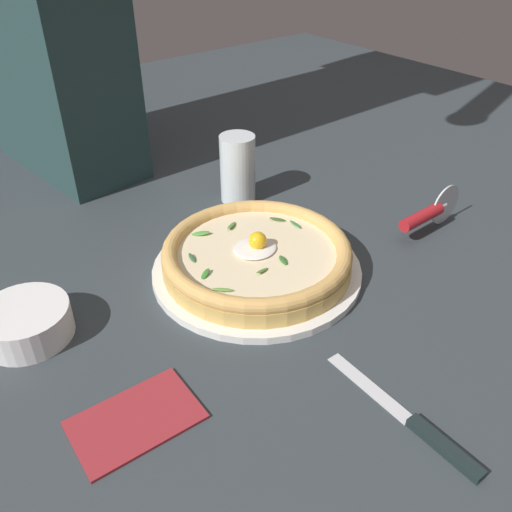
{
  "coord_description": "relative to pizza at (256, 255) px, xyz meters",
  "views": [
    {
      "loc": [
        0.42,
        0.51,
        0.49
      ],
      "look_at": [
        0.0,
        -0.01,
        0.03
      ],
      "focal_mm": 37.51,
      "sensor_mm": 36.0,
      "label": 1
    }
  ],
  "objects": [
    {
      "name": "ground_plane",
      "position": [
        -0.0,
        0.01,
        -0.05
      ],
      "size": [
        2.4,
        2.4,
        0.03
      ],
      "primitive_type": "cube",
      "color": "#333B3F",
      "rests_on": "ground"
    },
    {
      "name": "pizza",
      "position": [
        0.0,
        0.0,
        0.0
      ],
      "size": [
        0.29,
        0.29,
        0.06
      ],
      "color": "#DCB15A",
      "rests_on": "pizza_plate"
    },
    {
      "name": "table_knife",
      "position": [
        0.04,
        0.34,
        -0.03
      ],
      "size": [
        0.02,
        0.22,
        0.01
      ],
      "color": "silver",
      "rests_on": "ground"
    },
    {
      "name": "side_bowl",
      "position": [
        0.32,
        -0.08,
        -0.01
      ],
      "size": [
        0.12,
        0.12,
        0.04
      ],
      "primitive_type": "cylinder",
      "color": "white",
      "rests_on": "ground"
    },
    {
      "name": "folded_napkin",
      "position": [
        0.28,
        0.14,
        -0.03
      ],
      "size": [
        0.14,
        0.1,
        0.01
      ],
      "primitive_type": "cube",
      "rotation": [
        0.0,
        0.0,
        6.24
      ],
      "color": "maroon",
      "rests_on": "ground"
    },
    {
      "name": "pizza_cutter",
      "position": [
        -0.31,
        0.09,
        0.0
      ],
      "size": [
        0.15,
        0.02,
        0.07
      ],
      "color": "silver",
      "rests_on": "ground"
    },
    {
      "name": "drinking_glass",
      "position": [
        -0.12,
        -0.21,
        0.02
      ],
      "size": [
        0.07,
        0.07,
        0.13
      ],
      "color": "silver",
      "rests_on": "ground"
    },
    {
      "name": "pizza_plate",
      "position": [
        0.0,
        0.0,
        -0.03
      ],
      "size": [
        0.32,
        0.32,
        0.01
      ],
      "primitive_type": "cylinder",
      "color": "white",
      "rests_on": "ground"
    }
  ]
}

